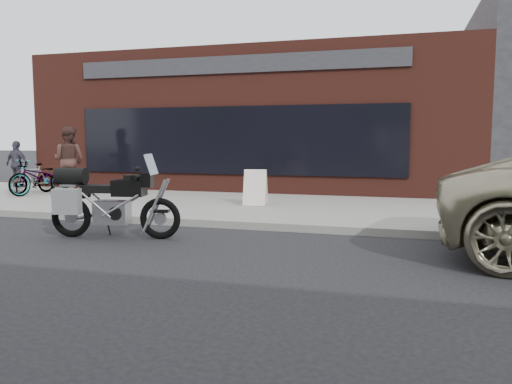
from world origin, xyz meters
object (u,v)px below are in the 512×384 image
sandwich_sign (255,187)px  cafe_patron_left (69,160)px  bicycle_front (41,177)px  bicycle_rear (33,179)px  motorcycle (106,202)px  cafe_table (16,181)px  cafe_patron_right (17,164)px

sandwich_sign → cafe_patron_left: (-6.06, 1.09, 0.55)m
bicycle_front → sandwich_sign: (6.58, -0.49, -0.08)m
bicycle_rear → cafe_patron_left: cafe_patron_left is taller
bicycle_front → bicycle_rear: size_ratio=1.32×
motorcycle → bicycle_rear: size_ratio=1.60×
bicycle_rear → cafe_table: bicycle_rear is taller
motorcycle → bicycle_front: motorcycle is taller
bicycle_front → cafe_patron_right: 2.84m
sandwich_sign → cafe_patron_right: 9.14m
sandwich_sign → cafe_patron_left: size_ratio=0.44×
sandwich_sign → cafe_table: sandwich_sign is taller
motorcycle → cafe_table: size_ratio=3.76×
cafe_table → cafe_patron_left: 1.82m
bicycle_rear → cafe_table: (-0.77, 0.20, -0.11)m
sandwich_sign → cafe_table: 7.78m
bicycle_front → cafe_table: 1.21m
bicycle_rear → cafe_patron_left: 1.17m
bicycle_front → cafe_patron_left: (0.53, 0.60, 0.47)m
cafe_table → cafe_patron_right: bearing=130.4°
cafe_patron_right → bicycle_front: bearing=149.7°
bicycle_front → cafe_patron_right: (-2.29, 1.66, 0.26)m
cafe_patron_left → cafe_patron_right: 3.02m
cafe_table → bicycle_rear: bearing=-14.8°
motorcycle → cafe_table: motorcycle is taller
cafe_table → cafe_patron_right: (-1.14, 1.34, 0.44)m
bicycle_rear → cafe_patron_right: size_ratio=0.95×
bicycle_front → bicycle_rear: (-0.39, 0.12, -0.07)m
sandwich_sign → cafe_patron_right: cafe_patron_right is taller
sandwich_sign → cafe_patron_left: bearing=163.8°
bicycle_front → bicycle_rear: bicycle_front is taller
bicycle_rear → sandwich_sign: bearing=11.0°
cafe_patron_left → motorcycle: bearing=127.1°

